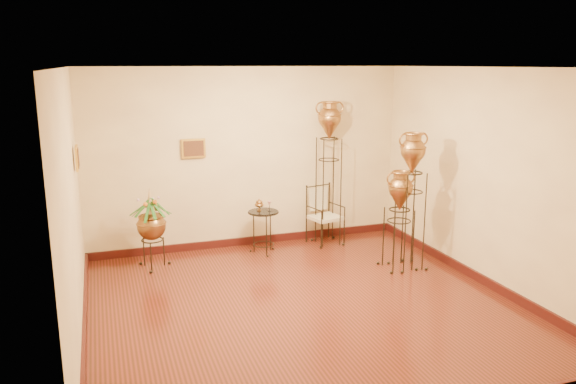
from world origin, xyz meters
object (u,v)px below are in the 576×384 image
object	(u,v)px
planter_urn	(151,222)
amphora_tall	(329,172)
armchair	(325,215)
side_table	(263,231)
amphora_mid	(410,200)

from	to	relation	value
planter_urn	amphora_tall	bearing A→B (deg)	4.45
amphora_tall	planter_urn	xyz separation A→B (m)	(-2.78, -0.22, -0.51)
armchair	side_table	bearing A→B (deg)	173.94
amphora_tall	amphora_mid	bearing A→B (deg)	-64.71
planter_urn	armchair	xyz separation A→B (m)	(2.75, 0.24, -0.20)
armchair	amphora_mid	bearing A→B (deg)	-77.89
side_table	amphora_tall	bearing A→B (deg)	6.07
amphora_tall	side_table	bearing A→B (deg)	-173.93
planter_urn	amphora_mid	bearing A→B (deg)	-18.79
amphora_mid	armchair	distance (m)	1.65
planter_urn	armchair	world-z (taller)	planter_urn
amphora_mid	side_table	world-z (taller)	amphora_mid
amphora_mid	armchair	xyz separation A→B (m)	(-0.68, 1.41, -0.52)
amphora_mid	planter_urn	distance (m)	3.64
amphora_tall	planter_urn	bearing A→B (deg)	-175.55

